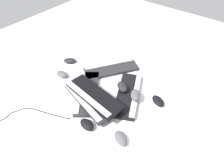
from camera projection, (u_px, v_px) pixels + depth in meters
ground_plane at (124, 90)px, 1.49m from camera, size 3.20×3.20×0.00m
keyboard_0 at (128, 95)px, 1.44m from camera, size 0.33×0.46×0.03m
keyboard_1 at (111, 69)px, 1.66m from camera, size 0.37×0.45×0.03m
keyboard_2 at (87, 92)px, 1.46m from camera, size 0.39×0.44×0.03m
keyboard_3 at (89, 99)px, 1.37m from camera, size 0.46×0.25×0.03m
keyboard_4 at (94, 95)px, 1.35m from camera, size 0.46×0.20×0.03m
mouse_0 at (135, 95)px, 1.39m from camera, size 0.11×0.13×0.04m
mouse_1 at (62, 74)px, 1.60m from camera, size 0.11×0.07×0.04m
mouse_2 at (122, 87)px, 1.45m from camera, size 0.13×0.11×0.04m
mouse_3 at (70, 61)px, 1.73m from camera, size 0.13×0.12×0.04m
mouse_4 at (158, 101)px, 1.39m from camera, size 0.13×0.11×0.04m
mouse_5 at (121, 138)px, 1.18m from camera, size 0.13×0.11×0.04m
mouse_6 at (87, 125)px, 1.25m from camera, size 0.12×0.08×0.04m
cable_0 at (14, 115)px, 1.32m from camera, size 0.63×0.42×0.01m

